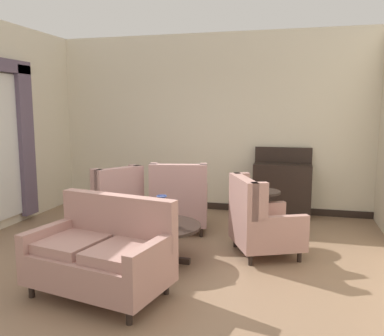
{
  "coord_description": "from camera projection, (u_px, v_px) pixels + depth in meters",
  "views": [
    {
      "loc": [
        1.54,
        -4.21,
        1.87
      ],
      "look_at": [
        0.32,
        0.56,
        1.15
      ],
      "focal_mm": 37.9,
      "sensor_mm": 36.0,
      "label": 1
    }
  ],
  "objects": [
    {
      "name": "armchair_far_left",
      "position": [
        180.0,
        203.0,
        6.2
      ],
      "size": [
        1.0,
        1.07,
        1.08
      ],
      "rotation": [
        0.0,
        0.0,
        3.34
      ],
      "color": "tan",
      "rests_on": "ground"
    },
    {
      "name": "sideboard",
      "position": [
        282.0,
        187.0,
        6.98
      ],
      "size": [
        0.97,
        0.39,
        1.2
      ],
      "color": "black",
      "rests_on": "ground"
    },
    {
      "name": "wall_back",
      "position": [
        210.0,
        123.0,
        7.44
      ],
      "size": [
        5.98,
        0.08,
        3.21
      ],
      "primitive_type": "cube",
      "color": "beige",
      "rests_on": "ground"
    },
    {
      "name": "baseboard_back",
      "position": [
        209.0,
        206.0,
        7.61
      ],
      "size": [
        5.82,
        0.03,
        0.12
      ],
      "primitive_type": "cube",
      "color": "black",
      "rests_on": "ground"
    },
    {
      "name": "ground",
      "position": [
        154.0,
        272.0,
        4.68
      ],
      "size": [
        8.74,
        8.74,
        0.0
      ],
      "primitive_type": "plane",
      "color": "#896B51"
    },
    {
      "name": "porcelain_vase",
      "position": [
        162.0,
        212.0,
        4.88
      ],
      "size": [
        0.19,
        0.19,
        0.37
      ],
      "color": "#384C93",
      "rests_on": "coffee_table"
    },
    {
      "name": "side_table",
      "position": [
        261.0,
        211.0,
        5.69
      ],
      "size": [
        0.52,
        0.52,
        0.73
      ],
      "color": "black",
      "rests_on": "ground"
    },
    {
      "name": "armchair_beside_settee",
      "position": [
        260.0,
        222.0,
        5.18
      ],
      "size": [
        1.05,
        1.07,
        1.02
      ],
      "rotation": [
        0.0,
        0.0,
        2.0
      ],
      "color": "tan",
      "rests_on": "ground"
    },
    {
      "name": "settee",
      "position": [
        102.0,
        255.0,
        4.08
      ],
      "size": [
        1.51,
        1.07,
        0.97
      ],
      "rotation": [
        0.0,
        0.0,
        -0.2
      ],
      "color": "tan",
      "rests_on": "ground"
    },
    {
      "name": "armchair_foreground_right",
      "position": [
        111.0,
        206.0,
        6.0
      ],
      "size": [
        1.12,
        1.08,
        1.04
      ],
      "rotation": [
        0.0,
        0.0,
        4.12
      ],
      "color": "tan",
      "rests_on": "ground"
    },
    {
      "name": "coffee_table",
      "position": [
        161.0,
        231.0,
        4.94
      ],
      "size": [
        0.96,
        0.96,
        0.47
      ],
      "color": "black",
      "rests_on": "ground"
    }
  ]
}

